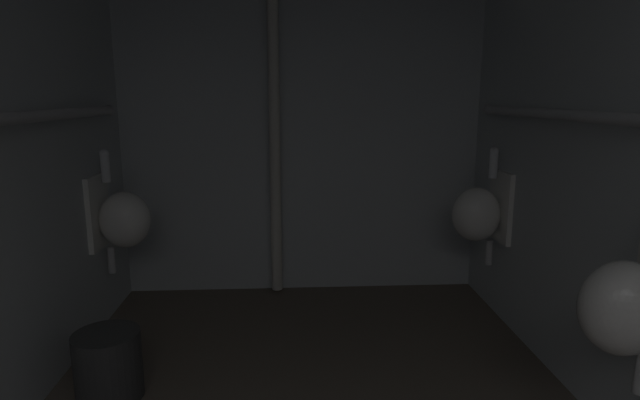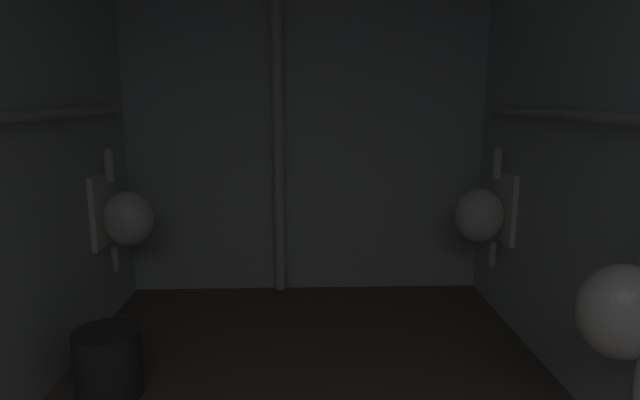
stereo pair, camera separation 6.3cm
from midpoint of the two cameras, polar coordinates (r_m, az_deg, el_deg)
name	(u,v)px [view 2 (the right image)]	position (r m, az deg, el deg)	size (l,w,h in m)	color
wall_back	(305,120)	(3.62, -1.11, 8.83)	(2.61, 0.06, 2.44)	#B6BDBD
urinal_left_mid	(125,217)	(3.30, -20.29, -1.75)	(0.32, 0.30, 0.76)	silver
urinal_right_mid	(628,308)	(2.11, 31.66, -10.17)	(0.32, 0.30, 0.76)	silver
urinal_right_far	(483,213)	(3.35, 18.13, -1.41)	(0.32, 0.30, 0.76)	silver
standpipe_back_wall	(278,121)	(3.52, -4.15, 8.72)	(0.08, 0.08, 2.39)	beige
waste_bin	(108,363)	(2.71, -21.73, -16.39)	(0.30, 0.30, 0.32)	#2D2D2D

